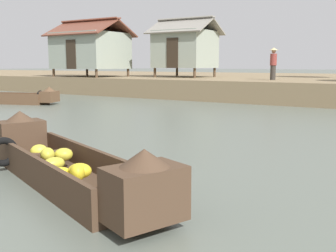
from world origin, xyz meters
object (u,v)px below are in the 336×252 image
(banana_boat, at_px, (65,163))
(cargo_boat_upstream, at_px, (13,97))
(vendor_person, at_px, (273,62))
(stilt_house_left, at_px, (91,50))
(stilt_house_mid_left, at_px, (185,48))

(banana_boat, height_order, cargo_boat_upstream, banana_boat)
(banana_boat, bearing_deg, vendor_person, 96.73)
(banana_boat, xyz_separation_m, cargo_boat_upstream, (-11.80, 7.91, -0.03))
(banana_boat, distance_m, stilt_house_left, 21.11)
(banana_boat, bearing_deg, stilt_house_left, 131.62)
(cargo_boat_upstream, height_order, stilt_house_left, stilt_house_left)
(vendor_person, bearing_deg, stilt_house_mid_left, 163.63)
(banana_boat, relative_size, vendor_person, 3.03)
(cargo_boat_upstream, height_order, stilt_house_mid_left, stilt_house_mid_left)
(banana_boat, bearing_deg, cargo_boat_upstream, 146.15)
(stilt_house_mid_left, bearing_deg, cargo_boat_upstream, -109.12)
(banana_boat, bearing_deg, stilt_house_mid_left, 114.31)
(vendor_person, bearing_deg, cargo_boat_upstream, -139.41)
(stilt_house_mid_left, height_order, vendor_person, stilt_house_mid_left)
(stilt_house_left, bearing_deg, vendor_person, 3.33)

